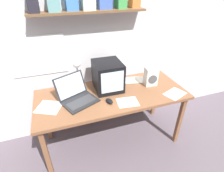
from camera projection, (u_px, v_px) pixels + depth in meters
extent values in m
plane|color=#5E525C|center=(112.00, 139.00, 2.37)|extent=(12.00, 12.00, 0.00)
cube|color=silver|center=(100.00, 34.00, 2.07)|extent=(5.60, 0.06, 2.60)
cube|color=white|center=(38.00, 56.00, 1.93)|extent=(0.61, 0.01, 0.46)
cube|color=brown|center=(89.00, 11.00, 1.80)|extent=(1.22, 0.18, 0.02)
cube|color=black|center=(32.00, 1.00, 1.61)|extent=(0.10, 0.16, 0.19)
cube|color=#5E9294|center=(53.00, 2.00, 1.66)|extent=(0.11, 0.16, 0.17)
cube|color=beige|center=(88.00, 0.00, 1.75)|extent=(0.13, 0.16, 0.18)
cube|color=brown|center=(112.00, 95.00, 2.00)|extent=(1.70, 0.72, 0.03)
cube|color=brown|center=(47.00, 156.00, 1.74)|extent=(0.04, 0.05, 0.71)
cube|color=brown|center=(179.00, 121.00, 2.17)|extent=(0.04, 0.05, 0.71)
cube|color=brown|center=(46.00, 118.00, 2.21)|extent=(0.04, 0.05, 0.71)
cube|color=brown|center=(155.00, 95.00, 2.65)|extent=(0.04, 0.05, 0.71)
cube|color=black|center=(108.00, 76.00, 2.01)|extent=(0.31, 0.34, 0.33)
cube|color=silver|center=(112.00, 82.00, 1.86)|extent=(0.25, 0.01, 0.24)
cube|color=#232326|center=(80.00, 102.00, 1.84)|extent=(0.42, 0.37, 0.02)
cube|color=#38383A|center=(81.00, 102.00, 1.82)|extent=(0.32, 0.24, 0.00)
cube|color=#232326|center=(71.00, 85.00, 1.88)|extent=(0.35, 0.23, 0.24)
cube|color=#B2C6EE|center=(71.00, 85.00, 1.88)|extent=(0.32, 0.21, 0.21)
cylinder|color=white|center=(79.00, 87.00, 2.09)|extent=(0.10, 0.10, 0.01)
cylinder|color=white|center=(78.00, 75.00, 2.00)|extent=(0.02, 0.02, 0.33)
sphere|color=white|center=(77.00, 64.00, 1.87)|extent=(0.09, 0.09, 0.09)
cylinder|color=white|center=(66.00, 84.00, 2.04)|extent=(0.07, 0.07, 0.14)
cylinder|color=#4CC656|center=(67.00, 85.00, 2.05)|extent=(0.06, 0.06, 0.10)
cube|color=silver|center=(151.00, 76.00, 2.11)|extent=(0.16, 0.12, 0.22)
cylinder|color=#4C4C51|center=(153.00, 80.00, 2.07)|extent=(0.11, 0.02, 0.11)
ellipsoid|color=black|center=(109.00, 101.00, 1.84)|extent=(0.08, 0.11, 0.03)
cube|color=silver|center=(134.00, 80.00, 2.26)|extent=(0.31, 0.22, 0.00)
cube|color=white|center=(175.00, 94.00, 1.98)|extent=(0.28, 0.24, 0.00)
cube|color=white|center=(49.00, 107.00, 1.77)|extent=(0.31, 0.30, 0.00)
cube|color=white|center=(128.00, 102.00, 1.85)|extent=(0.24, 0.20, 0.00)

